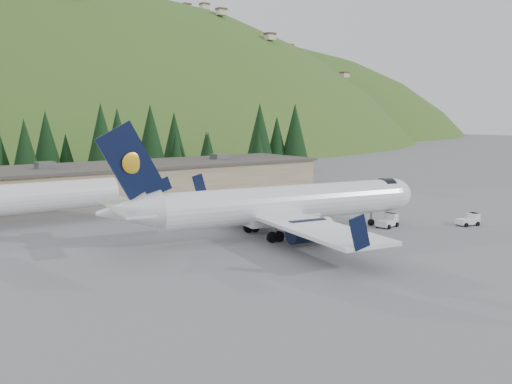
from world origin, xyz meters
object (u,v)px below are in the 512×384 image
at_px(airliner, 279,205).
at_px(ramp_worker, 386,216).
at_px(terminal_building, 111,181).
at_px(baggage_tug_a, 388,221).
at_px(baggage_tug_b, 469,220).

height_order(airliner, ramp_worker, airliner).
relative_size(airliner, ramp_worker, 20.07).
bearing_deg(airliner, terminal_building, 104.84).
bearing_deg(ramp_worker, terminal_building, -106.45).
xyz_separation_m(baggage_tug_a, ramp_worker, (1.23, 1.44, 0.25)).
relative_size(baggage_tug_b, terminal_building, 0.04).
relative_size(baggage_tug_a, terminal_building, 0.04).
xyz_separation_m(baggage_tug_b, terminal_building, (-25.64, 46.37, 1.98)).
distance_m(terminal_building, ramp_worker, 44.06).
relative_size(airliner, baggage_tug_a, 12.05).
distance_m(airliner, baggage_tug_b, 23.47).
xyz_separation_m(baggage_tug_b, ramp_worker, (-7.23, 6.37, 0.29)).
height_order(baggage_tug_a, baggage_tug_b, baggage_tug_a).
xyz_separation_m(airliner, baggage_tug_b, (21.71, -8.54, -2.66)).
bearing_deg(terminal_building, baggage_tug_a, -67.49).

